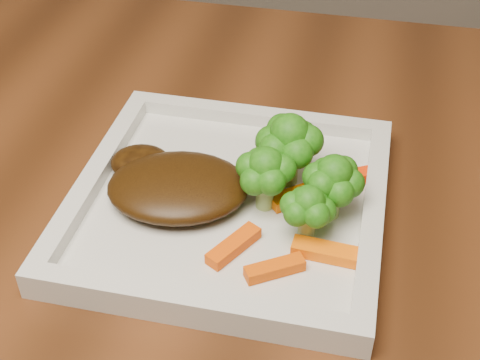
# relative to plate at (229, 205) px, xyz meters

# --- Properties ---
(plate) EXTENTS (0.27, 0.27, 0.01)m
(plate) POSITION_rel_plate_xyz_m (0.00, 0.00, 0.00)
(plate) COLOR silver
(plate) RESTS_ON dining_table
(steak) EXTENTS (0.14, 0.12, 0.03)m
(steak) POSITION_rel_plate_xyz_m (-0.04, -0.01, 0.02)
(steak) COLOR #392108
(steak) RESTS_ON plate
(broccoli_0) EXTENTS (0.09, 0.09, 0.07)m
(broccoli_0) POSITION_rel_plate_xyz_m (0.05, 0.04, 0.04)
(broccoli_0) COLOR #147A18
(broccoli_0) RESTS_ON plate
(broccoli_1) EXTENTS (0.06, 0.06, 0.06)m
(broccoli_1) POSITION_rel_plate_xyz_m (0.09, 0.00, 0.04)
(broccoli_1) COLOR #307814
(broccoli_1) RESTS_ON plate
(broccoli_2) EXTENTS (0.05, 0.05, 0.06)m
(broccoli_2) POSITION_rel_plate_xyz_m (0.07, -0.03, 0.04)
(broccoli_2) COLOR #1F6C12
(broccoli_2) RESTS_ON plate
(broccoli_3) EXTENTS (0.07, 0.07, 0.06)m
(broccoli_3) POSITION_rel_plate_xyz_m (0.03, -0.00, 0.04)
(broccoli_3) COLOR #215E0F
(broccoli_3) RESTS_ON plate
(carrot_0) EXTENTS (0.05, 0.04, 0.01)m
(carrot_0) POSITION_rel_plate_xyz_m (0.05, -0.08, 0.01)
(carrot_0) COLOR #DC4B03
(carrot_0) RESTS_ON plate
(carrot_1) EXTENTS (0.06, 0.02, 0.01)m
(carrot_1) POSITION_rel_plate_xyz_m (0.10, -0.05, 0.01)
(carrot_1) COLOR #FF6604
(carrot_1) RESTS_ON plate
(carrot_2) EXTENTS (0.04, 0.05, 0.01)m
(carrot_2) POSITION_rel_plate_xyz_m (0.02, -0.06, 0.01)
(carrot_2) COLOR #E54A03
(carrot_2) RESTS_ON plate
(carrot_3) EXTENTS (0.05, 0.04, 0.01)m
(carrot_3) POSITION_rel_plate_xyz_m (0.10, 0.05, 0.01)
(carrot_3) COLOR red
(carrot_3) RESTS_ON plate
(carrot_4) EXTENTS (0.05, 0.05, 0.01)m
(carrot_4) POSITION_rel_plate_xyz_m (0.02, 0.05, 0.01)
(carrot_4) COLOR red
(carrot_4) RESTS_ON plate
(carrot_6) EXTENTS (0.05, 0.05, 0.01)m
(carrot_6) POSITION_rel_plate_xyz_m (0.06, 0.02, 0.01)
(carrot_6) COLOR #EE6403
(carrot_6) RESTS_ON plate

